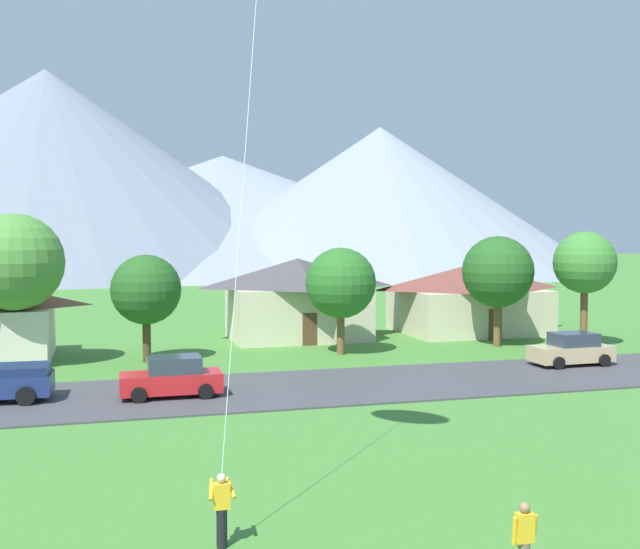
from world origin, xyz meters
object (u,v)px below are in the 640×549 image
object	(u,v)px
house_rightmost	(468,297)
watcher_person	(524,542)
tree_center	(146,290)
parked_car_red_mid_east	(172,378)
tree_right_of_center	(341,283)
tree_near_right	(498,272)
parked_car_tan_mid_west	(572,350)
tree_near_left	(585,263)
tree_far_right	(14,262)
house_leftmost	(298,297)

from	to	relation	value
house_rightmost	watcher_person	bearing A→B (deg)	-114.89
tree_center	parked_car_red_mid_east	size ratio (longest dim) A/B	1.37
tree_right_of_center	tree_near_right	bearing A→B (deg)	1.98
tree_center	parked_car_tan_mid_west	size ratio (longest dim) A/B	1.36
house_rightmost	watcher_person	size ratio (longest dim) A/B	6.01
house_rightmost	parked_car_tan_mid_west	bearing A→B (deg)	-94.08
watcher_person	tree_near_left	bearing A→B (deg)	53.54
tree_near_left	tree_right_of_center	world-z (taller)	tree_near_left
parked_car_red_mid_east	watcher_person	distance (m)	19.91
tree_right_of_center	tree_far_right	size ratio (longest dim) A/B	0.77
tree_near_left	tree_near_right	bearing A→B (deg)	160.85
house_leftmost	tree_far_right	bearing A→B (deg)	-158.74
house_rightmost	tree_right_of_center	distance (m)	13.44
house_leftmost	parked_car_red_mid_east	world-z (taller)	house_leftmost
house_rightmost	tree_right_of_center	bearing A→B (deg)	-148.76
tree_center	parked_car_tan_mid_west	world-z (taller)	tree_center
tree_near_left	tree_center	bearing A→B (deg)	176.16
house_leftmost	tree_right_of_center	distance (m)	6.97
tree_right_of_center	parked_car_tan_mid_west	distance (m)	12.89
tree_center	tree_far_right	world-z (taller)	tree_far_right
house_rightmost	parked_car_tan_mid_west	distance (m)	13.93
tree_near_left	parked_car_tan_mid_west	bearing A→B (deg)	-129.24
house_leftmost	tree_far_right	xyz separation A→B (m)	(-16.46, -6.40, 2.71)
tree_near_left	parked_car_red_mid_east	bearing A→B (deg)	-163.12
tree_far_right	watcher_person	size ratio (longest dim) A/B	4.74
tree_right_of_center	parked_car_tan_mid_west	xyz separation A→B (m)	(10.42, -6.89, -3.20)
house_leftmost	tree_near_right	xyz separation A→B (m)	(10.90, -6.44, 1.83)
tree_right_of_center	parked_car_tan_mid_west	world-z (taller)	tree_right_of_center
parked_car_tan_mid_west	tree_far_right	bearing A→B (deg)	165.31
tree_near_right	tree_far_right	world-z (taller)	tree_far_right
tree_far_right	parked_car_red_mid_east	distance (m)	12.60
tree_center	watcher_person	world-z (taller)	tree_center
tree_near_left	tree_near_right	size ratio (longest dim) A/B	1.04
tree_near_left	parked_car_red_mid_east	distance (m)	26.61
tree_near_left	tree_right_of_center	bearing A→B (deg)	174.85
tree_right_of_center	parked_car_red_mid_east	bearing A→B (deg)	-138.66
tree_right_of_center	watcher_person	xyz separation A→B (m)	(-4.87, -28.16, -3.19)
house_rightmost	tree_near_left	world-z (taller)	tree_near_left
tree_near_left	parked_car_tan_mid_west	world-z (taller)	tree_near_left
parked_car_red_mid_east	tree_center	bearing A→B (deg)	93.42
house_rightmost	tree_near_left	distance (m)	9.38
tree_near_left	tree_far_right	distance (m)	32.29
tree_center	tree_far_right	size ratio (longest dim) A/B	0.73
parked_car_tan_mid_west	parked_car_red_mid_east	distance (m)	20.72
tree_right_of_center	watcher_person	world-z (taller)	tree_right_of_center
tree_near_left	tree_center	distance (m)	25.79
house_leftmost	tree_far_right	world-z (taller)	tree_far_right
parked_car_red_mid_east	tree_near_right	bearing A→B (deg)	24.70
tree_far_right	tree_near_right	bearing A→B (deg)	-0.07
house_rightmost	tree_far_right	size ratio (longest dim) A/B	1.27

